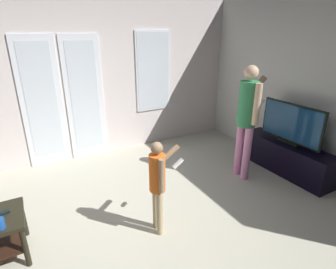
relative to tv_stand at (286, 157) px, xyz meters
name	(u,v)px	position (x,y,z in m)	size (l,w,h in m)	color
ground_plane	(122,245)	(-2.84, -0.27, -0.25)	(6.34, 4.90, 0.02)	#BAB7A2
wall_back_with_doors	(69,83)	(-2.80, 2.15, 1.08)	(6.34, 0.09, 2.72)	silver
wall_right_plain	(328,90)	(0.30, -0.27, 1.10)	(0.06, 4.90, 2.69)	silver
tv_stand	(286,157)	(0.00, 0.00, 0.00)	(0.40, 1.51, 0.49)	black
flat_screen_tv	(291,124)	(0.00, 0.00, 0.56)	(0.08, 1.03, 0.62)	black
person_adult	(248,113)	(-0.71, 0.23, 0.77)	(0.62, 0.46, 1.69)	pink
person_child	(158,180)	(-2.39, -0.26, 0.40)	(0.46, 0.29, 1.08)	tan
cup_near_edge	(0,224)	(-3.87, -0.05, 0.27)	(0.08, 0.08, 0.10)	#194797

